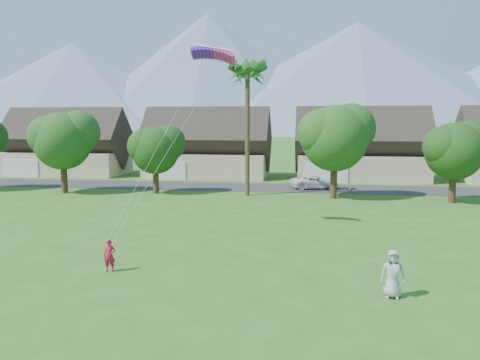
% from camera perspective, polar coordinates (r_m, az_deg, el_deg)
% --- Properties ---
extents(ground, '(500.00, 500.00, 0.00)m').
position_cam_1_polar(ground, '(16.96, -5.12, -17.14)').
color(ground, '#2D6019').
rests_on(ground, ground).
extents(street, '(90.00, 7.00, 0.01)m').
position_cam_1_polar(street, '(49.65, 4.01, -0.94)').
color(street, '#2D2D30').
rests_on(street, ground).
extents(kite_flyer, '(0.61, 0.45, 1.53)m').
position_cam_1_polar(kite_flyer, '(22.87, -15.62, -8.87)').
color(kite_flyer, red).
rests_on(kite_flyer, ground).
extents(watcher, '(1.00, 0.70, 1.94)m').
position_cam_1_polar(watcher, '(19.85, 18.14, -10.81)').
color(watcher, '#AFB0AB').
rests_on(watcher, ground).
extents(parked_car, '(5.47, 3.71, 1.39)m').
position_cam_1_polar(parked_car, '(49.43, 9.07, -0.24)').
color(parked_car, white).
rests_on(parked_car, ground).
extents(mountain_ridge, '(540.00, 240.00, 70.00)m').
position_cam_1_polar(mountain_ridge, '(275.99, 9.89, 11.62)').
color(mountain_ridge, slate).
rests_on(mountain_ridge, ground).
extents(houses_row, '(72.75, 8.19, 8.86)m').
position_cam_1_polar(houses_row, '(58.21, 5.19, 3.64)').
color(houses_row, beige).
rests_on(houses_row, ground).
extents(tree_row, '(62.27, 6.67, 8.45)m').
position_cam_1_polar(tree_row, '(43.26, 1.94, 4.38)').
color(tree_row, '#47301C').
rests_on(tree_row, ground).
extents(fan_palm, '(3.00, 3.00, 13.80)m').
position_cam_1_polar(fan_palm, '(44.16, 0.93, 13.42)').
color(fan_palm, '#4C3D26').
rests_on(fan_palm, ground).
extents(parafoil_kite, '(2.77, 1.04, 0.50)m').
position_cam_1_polar(parafoil_kite, '(30.03, -3.20, 15.17)').
color(parafoil_kite, '#561AC6').
rests_on(parafoil_kite, ground).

